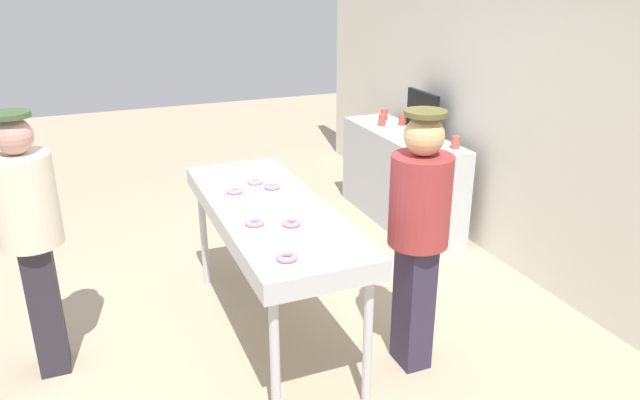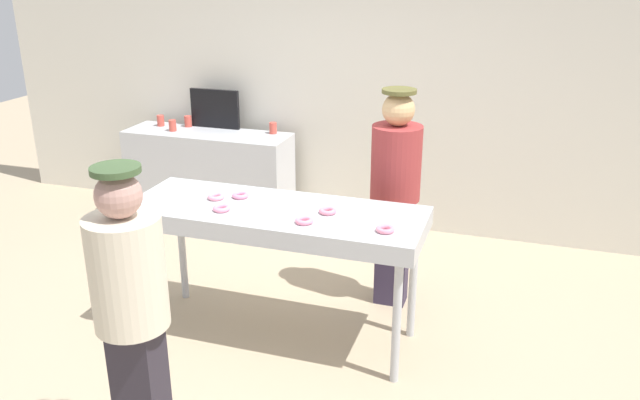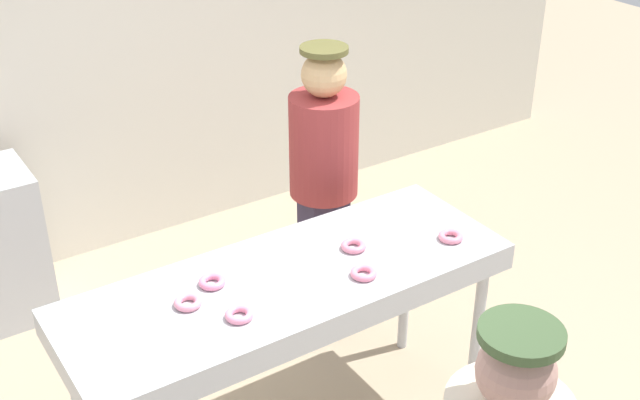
% 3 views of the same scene
% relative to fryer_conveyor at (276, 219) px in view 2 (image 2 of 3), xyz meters
% --- Properties ---
extents(ground_plane, '(16.00, 16.00, 0.00)m').
position_rel_fryer_conveyor_xyz_m(ground_plane, '(0.00, 0.00, -0.91)').
color(ground_plane, tan).
extents(back_wall, '(8.00, 0.12, 2.91)m').
position_rel_fryer_conveyor_xyz_m(back_wall, '(0.00, 2.31, 0.54)').
color(back_wall, silver).
rests_on(back_wall, ground).
extents(fryer_conveyor, '(2.04, 0.73, 0.99)m').
position_rel_fryer_conveyor_xyz_m(fryer_conveyor, '(0.00, 0.00, 0.00)').
color(fryer_conveyor, '#B7BABF').
rests_on(fryer_conveyor, ground).
extents(strawberry_donut_0, '(0.16, 0.16, 0.03)m').
position_rel_fryer_conveyor_xyz_m(strawberry_donut_0, '(-0.33, -0.15, 0.09)').
color(strawberry_donut_0, pink).
rests_on(strawberry_donut_0, fryer_conveyor).
extents(strawberry_donut_1, '(0.16, 0.16, 0.03)m').
position_rel_fryer_conveyor_xyz_m(strawberry_donut_1, '(0.27, -0.19, 0.09)').
color(strawberry_donut_1, pink).
rests_on(strawberry_donut_1, fryer_conveyor).
extents(strawberry_donut_2, '(0.14, 0.14, 0.03)m').
position_rel_fryer_conveyor_xyz_m(strawberry_donut_2, '(0.37, 0.02, 0.09)').
color(strawberry_donut_2, pink).
rests_on(strawberry_donut_2, fryer_conveyor).
extents(strawberry_donut_3, '(0.16, 0.16, 0.03)m').
position_rel_fryer_conveyor_xyz_m(strawberry_donut_3, '(-0.31, 0.12, 0.09)').
color(strawberry_donut_3, pink).
rests_on(strawberry_donut_3, fryer_conveyor).
extents(strawberry_donut_4, '(0.17, 0.17, 0.03)m').
position_rel_fryer_conveyor_xyz_m(strawberry_donut_4, '(-0.46, 0.04, 0.09)').
color(strawberry_donut_4, pink).
rests_on(strawberry_donut_4, fryer_conveyor).
extents(strawberry_donut_5, '(0.14, 0.14, 0.03)m').
position_rel_fryer_conveyor_xyz_m(strawberry_donut_5, '(0.80, -0.16, 0.09)').
color(strawberry_donut_5, pink).
rests_on(strawberry_donut_5, fryer_conveyor).
extents(worker_baker, '(0.37, 0.37, 1.71)m').
position_rel_fryer_conveyor_xyz_m(worker_baker, '(0.67, 0.74, 0.09)').
color(worker_baker, '#2F273E').
rests_on(worker_baker, ground).
extents(customer_waiting, '(0.36, 0.36, 1.71)m').
position_rel_fryer_conveyor_xyz_m(customer_waiting, '(-0.17, -1.46, 0.08)').
color(customer_waiting, '#29242E').
rests_on(customer_waiting, ground).
extents(prep_counter, '(1.70, 0.52, 0.94)m').
position_rel_fryer_conveyor_xyz_m(prep_counter, '(-1.49, 1.86, -0.44)').
color(prep_counter, '#B7BABF').
rests_on(prep_counter, ground).
extents(paper_cup_0, '(0.07, 0.07, 0.11)m').
position_rel_fryer_conveyor_xyz_m(paper_cup_0, '(-1.78, 2.02, 0.08)').
color(paper_cup_0, '#CC4C3F').
rests_on(paper_cup_0, prep_counter).
extents(paper_cup_1, '(0.07, 0.07, 0.11)m').
position_rel_fryer_conveyor_xyz_m(paper_cup_1, '(-2.07, 1.96, 0.08)').
color(paper_cup_1, '#CC4C3F').
rests_on(paper_cup_1, prep_counter).
extents(paper_cup_2, '(0.07, 0.07, 0.11)m').
position_rel_fryer_conveyor_xyz_m(paper_cup_2, '(-1.84, 1.81, 0.08)').
color(paper_cup_2, '#CC4C3F').
rests_on(paper_cup_2, prep_counter).
extents(paper_cup_3, '(0.07, 0.07, 0.11)m').
position_rel_fryer_conveyor_xyz_m(paper_cup_3, '(-0.83, 2.03, 0.08)').
color(paper_cup_3, '#CC4C3F').
rests_on(paper_cup_3, prep_counter).
extents(menu_display, '(0.53, 0.04, 0.40)m').
position_rel_fryer_conveyor_xyz_m(menu_display, '(-1.49, 2.07, 0.22)').
color(menu_display, black).
rests_on(menu_display, prep_counter).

